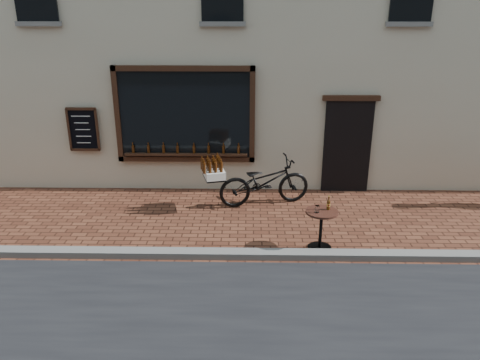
{
  "coord_description": "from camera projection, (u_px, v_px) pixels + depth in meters",
  "views": [
    {
      "loc": [
        -0.42,
        -7.15,
        4.25
      ],
      "look_at": [
        -0.58,
        1.2,
        1.1
      ],
      "focal_mm": 35.0,
      "sensor_mm": 36.0,
      "label": 1
    }
  ],
  "objects": [
    {
      "name": "ground",
      "position": [
        272.0,
        263.0,
        8.19
      ],
      "size": [
        90.0,
        90.0,
        0.0
      ],
      "primitive_type": "plane",
      "color": "#4E2719",
      "rests_on": "ground"
    },
    {
      "name": "bistro_table",
      "position": [
        321.0,
        222.0,
        8.49
      ],
      "size": [
        0.6,
        0.6,
        1.02
      ],
      "color": "black",
      "rests_on": "ground"
    },
    {
      "name": "kerb",
      "position": [
        271.0,
        254.0,
        8.35
      ],
      "size": [
        90.0,
        0.25,
        0.12
      ],
      "primitive_type": "cube",
      "color": "slate",
      "rests_on": "ground"
    },
    {
      "name": "cargo_bicycle",
      "position": [
        263.0,
        181.0,
        10.4
      ],
      "size": [
        2.47,
        1.24,
        1.16
      ],
      "rotation": [
        0.0,
        0.0,
        1.83
      ],
      "color": "black",
      "rests_on": "ground"
    }
  ]
}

